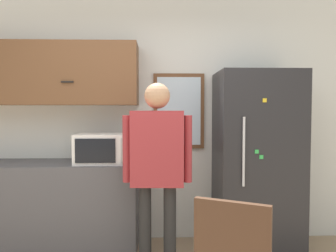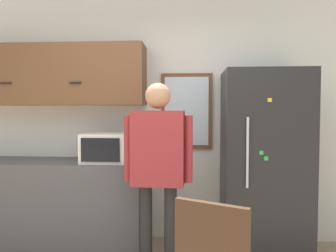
# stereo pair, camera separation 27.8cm
# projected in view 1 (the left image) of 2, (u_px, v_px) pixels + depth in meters

# --- Properties ---
(back_wall) EXTENTS (6.00, 0.06, 2.70)m
(back_wall) POSITION_uv_depth(u_px,v_px,m) (149.00, 119.00, 3.67)
(back_wall) COLOR silver
(back_wall) RESTS_ON ground_plane
(counter) EXTENTS (2.09, 0.59, 0.91)m
(counter) POSITION_uv_depth(u_px,v_px,m) (35.00, 207.00, 3.35)
(counter) COLOR #4C4C51
(counter) RESTS_ON ground_plane
(upper_cabinets) EXTENTS (2.09, 0.39, 0.64)m
(upper_cabinets) POSITION_uv_depth(u_px,v_px,m) (37.00, 74.00, 3.40)
(upper_cabinets) COLOR brown
(microwave) EXTENTS (0.54, 0.38, 0.30)m
(microwave) POSITION_uv_depth(u_px,v_px,m) (104.00, 149.00, 3.28)
(microwave) COLOR white
(microwave) RESTS_ON counter
(person) EXTENTS (0.60, 0.24, 1.68)m
(person) POSITION_uv_depth(u_px,v_px,m) (157.00, 158.00, 2.85)
(person) COLOR black
(person) RESTS_ON ground_plane
(refrigerator) EXTENTS (0.82, 0.68, 1.83)m
(refrigerator) POSITION_uv_depth(u_px,v_px,m) (257.00, 162.00, 3.36)
(refrigerator) COLOR #232326
(refrigerator) RESTS_ON ground_plane
(window) EXTENTS (0.56, 0.05, 0.83)m
(window) POSITION_uv_depth(u_px,v_px,m) (179.00, 111.00, 3.63)
(window) COLOR brown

